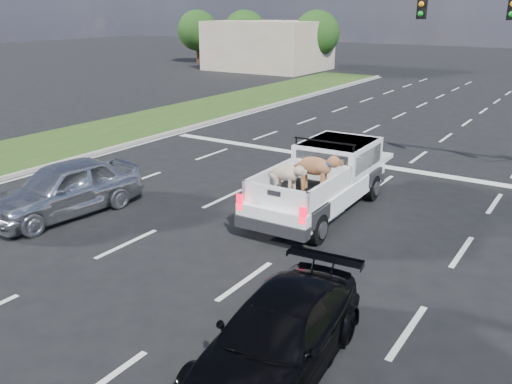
# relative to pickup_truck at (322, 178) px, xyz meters

# --- Properties ---
(ground) EXTENTS (160.00, 160.00, 0.00)m
(ground) POSITION_rel_pickup_truck_xyz_m (-1.20, -4.70, -0.95)
(ground) COLOR black
(ground) RESTS_ON ground
(road_markings) EXTENTS (17.75, 60.00, 0.01)m
(road_markings) POSITION_rel_pickup_truck_xyz_m (-1.20, 1.86, -0.95)
(road_markings) COLOR silver
(road_markings) RESTS_ON ground
(grass_median_left) EXTENTS (5.00, 60.00, 0.10)m
(grass_median_left) POSITION_rel_pickup_truck_xyz_m (-12.70, 1.30, -0.90)
(grass_median_left) COLOR #1D4114
(grass_median_left) RESTS_ON ground
(curb_left) EXTENTS (0.15, 60.00, 0.14)m
(curb_left) POSITION_rel_pickup_truck_xyz_m (-10.25, 1.30, -0.88)
(curb_left) COLOR #A29A94
(curb_left) RESTS_ON ground
(building_left) EXTENTS (10.00, 8.00, 4.40)m
(building_left) POSITION_rel_pickup_truck_xyz_m (-21.20, 31.30, 1.25)
(building_left) COLOR #C2B594
(building_left) RESTS_ON ground
(tree_far_a) EXTENTS (4.20, 4.20, 5.40)m
(tree_far_a) POSITION_rel_pickup_truck_xyz_m (-31.20, 33.30, 2.33)
(tree_far_a) COLOR #332114
(tree_far_a) RESTS_ON ground
(tree_far_b) EXTENTS (4.20, 4.20, 5.40)m
(tree_far_b) POSITION_rel_pickup_truck_xyz_m (-25.20, 33.30, 2.33)
(tree_far_b) COLOR #332114
(tree_far_b) RESTS_ON ground
(tree_far_c) EXTENTS (4.20, 4.20, 5.40)m
(tree_far_c) POSITION_rel_pickup_truck_xyz_m (-17.20, 33.30, 2.33)
(tree_far_c) COLOR #332114
(tree_far_c) RESTS_ON ground
(pickup_truck) EXTENTS (2.15, 5.48, 2.04)m
(pickup_truck) POSITION_rel_pickup_truck_xyz_m (0.00, 0.00, 0.00)
(pickup_truck) COLOR black
(pickup_truck) RESTS_ON ground
(silver_sedan) EXTENTS (2.30, 4.63, 1.52)m
(silver_sedan) POSITION_rel_pickup_truck_xyz_m (-5.85, -4.15, -0.20)
(silver_sedan) COLOR #B6B8BE
(silver_sedan) RESTS_ON ground
(black_coupe) EXTENTS (2.09, 4.35, 1.22)m
(black_coupe) POSITION_rel_pickup_truck_xyz_m (2.64, -6.85, -0.34)
(black_coupe) COLOR black
(black_coupe) RESTS_ON ground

